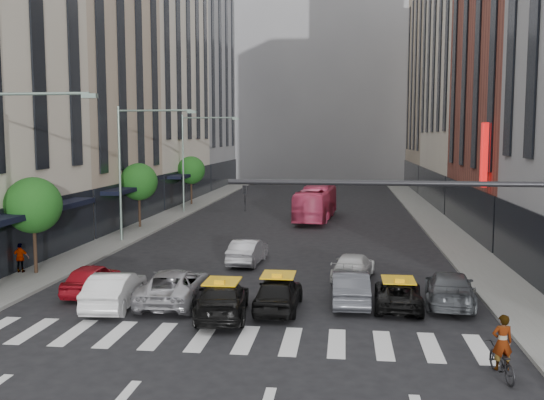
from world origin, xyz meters
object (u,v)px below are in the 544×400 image
(streetlamp_mid, at_px, (133,155))
(car_red, at_px, (92,279))
(bus, at_px, (316,203))
(taxi_center, at_px, (278,293))
(taxi_left, at_px, (222,299))
(pedestrian_far, at_px, (20,258))
(streetlamp_far, at_px, (193,150))
(car_white_front, at_px, (115,290))
(motorcycle, at_px, (501,361))

(streetlamp_mid, xyz_separation_m, car_red, (2.64, -13.14, -5.21))
(bus, bearing_deg, taxi_center, 94.79)
(taxi_left, height_order, pedestrian_far, pedestrian_far)
(car_red, height_order, bus, bus)
(streetlamp_far, bearing_deg, streetlamp_mid, -90.00)
(car_white_front, bearing_deg, streetlamp_far, -86.48)
(taxi_left, relative_size, bus, 0.48)
(car_red, relative_size, pedestrian_far, 2.69)
(streetlamp_far, bearing_deg, car_white_front, -81.74)
(car_red, distance_m, bus, 27.18)
(streetlamp_mid, distance_m, bus, 17.64)
(car_white_front, relative_size, motorcycle, 2.40)
(bus, distance_m, pedestrian_far, 26.64)
(car_white_front, bearing_deg, taxi_left, 165.95)
(motorcycle, height_order, pedestrian_far, pedestrian_far)
(car_white_front, bearing_deg, bus, -109.11)
(streetlamp_far, xyz_separation_m, car_red, (2.64, -29.14, -5.21))
(streetlamp_far, bearing_deg, bus, -16.74)
(bus, xyz_separation_m, motorcycle, (7.15, -33.46, -0.93))
(car_white_front, relative_size, pedestrian_far, 3.02)
(car_white_front, xyz_separation_m, motorcycle, (14.23, -5.80, -0.25))
(motorcycle, bearing_deg, taxi_center, -47.34)
(streetlamp_mid, relative_size, taxi_center, 2.08)
(streetlamp_mid, distance_m, taxi_center, 19.35)
(taxi_left, relative_size, pedestrian_far, 3.21)
(car_white_front, relative_size, taxi_left, 0.94)
(streetlamp_mid, bearing_deg, pedestrian_far, -104.28)
(streetlamp_far, height_order, car_red, streetlamp_far)
(streetlamp_mid, bearing_deg, taxi_center, -52.37)
(taxi_left, relative_size, taxi_center, 1.13)
(car_red, height_order, pedestrian_far, pedestrian_far)
(taxi_left, distance_m, motorcycle, 10.73)
(taxi_center, height_order, bus, bus)
(streetlamp_far, distance_m, pedestrian_far, 26.64)
(car_red, distance_m, taxi_left, 7.19)
(streetlamp_far, height_order, car_white_front, streetlamp_far)
(pedestrian_far, bearing_deg, car_white_front, 137.34)
(car_red, relative_size, car_white_front, 0.89)
(taxi_left, xyz_separation_m, bus, (2.34, 28.43, 0.73))
(car_red, xyz_separation_m, taxi_center, (8.74, -1.63, 0.04))
(taxi_center, bearing_deg, car_white_front, 4.69)
(streetlamp_mid, relative_size, streetlamp_far, 1.00)
(taxi_left, height_order, bus, bus)
(motorcycle, distance_m, pedestrian_far, 23.94)
(bus, relative_size, pedestrian_far, 6.76)
(car_white_front, xyz_separation_m, taxi_left, (4.75, -0.78, -0.05))
(car_red, xyz_separation_m, taxi_left, (6.63, -2.78, 0.01))
(streetlamp_far, distance_m, car_white_front, 31.89)
(car_red, height_order, car_white_front, car_white_front)
(streetlamp_mid, xyz_separation_m, bus, (11.61, 12.51, -4.47))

